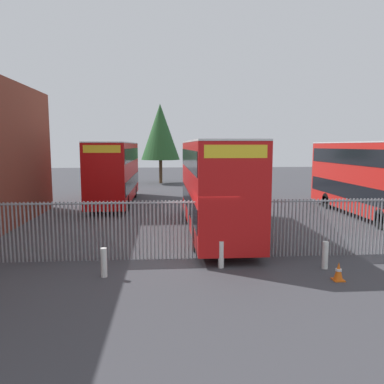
{
  "coord_description": "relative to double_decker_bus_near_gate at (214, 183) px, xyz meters",
  "views": [
    {
      "loc": [
        -1.26,
        -13.41,
        4.19
      ],
      "look_at": [
        0.0,
        4.0,
        2.0
      ],
      "focal_mm": 34.65,
      "sensor_mm": 36.0,
      "label": 1
    }
  ],
  "objects": [
    {
      "name": "double_decker_bus_behind_fence_right",
      "position": [
        9.59,
        3.26,
        0.0
      ],
      "size": [
        2.54,
        10.81,
        4.42
      ],
      "color": "red",
      "rests_on": "ground"
    },
    {
      "name": "palisade_fence",
      "position": [
        -1.57,
        -4.19,
        -1.24
      ],
      "size": [
        16.23,
        0.14,
        2.35
      ],
      "color": "gray",
      "rests_on": "ground"
    },
    {
      "name": "ground_plane",
      "position": [
        -1.08,
        3.81,
        -2.42
      ],
      "size": [
        100.0,
        100.0,
        0.0
      ],
      "primitive_type": "plane",
      "color": "#3D3D42"
    },
    {
      "name": "traffic_cone_by_gate",
      "position": [
        3.03,
        -6.81,
        -2.13
      ],
      "size": [
        0.34,
        0.34,
        0.59
      ],
      "color": "orange",
      "rests_on": "ground"
    },
    {
      "name": "bollard_center_front",
      "position": [
        -0.45,
        -5.33,
        -1.95
      ],
      "size": [
        0.2,
        0.2,
        0.95
      ],
      "primitive_type": "cylinder",
      "color": "silver",
      "rests_on": "ground"
    },
    {
      "name": "double_decker_bus_near_gate",
      "position": [
        0.0,
        0.0,
        0.0
      ],
      "size": [
        2.54,
        10.81,
        4.42
      ],
      "color": "red",
      "rests_on": "ground"
    },
    {
      "name": "bollard_near_right",
      "position": [
        3.09,
        -5.68,
        -1.95
      ],
      "size": [
        0.2,
        0.2,
        0.95
      ],
      "primitive_type": "cylinder",
      "color": "silver",
      "rests_on": "ground"
    },
    {
      "name": "double_decker_bus_behind_fence_left",
      "position": [
        -5.95,
        9.42,
        0.0
      ],
      "size": [
        2.54,
        10.81,
        4.42
      ],
      "color": "#B70C0C",
      "rests_on": "ground"
    },
    {
      "name": "bollard_near_left",
      "position": [
        -4.33,
        -5.95,
        -1.95
      ],
      "size": [
        0.2,
        0.2,
        0.95
      ],
      "primitive_type": "cylinder",
      "color": "silver",
      "rests_on": "ground"
    },
    {
      "name": "tree_tall_back",
      "position": [
        -2.85,
        23.89,
        3.25
      ],
      "size": [
        4.28,
        4.28,
        8.75
      ],
      "color": "#4C3823",
      "rests_on": "ground"
    }
  ]
}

